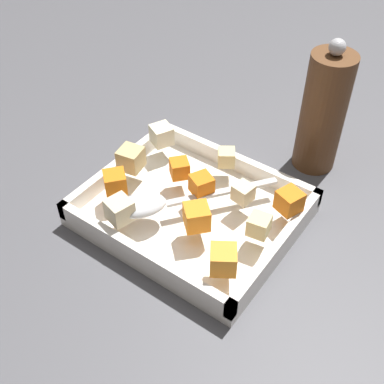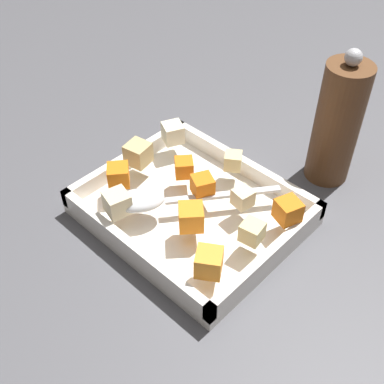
% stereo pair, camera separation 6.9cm
% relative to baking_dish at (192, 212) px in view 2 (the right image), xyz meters
% --- Properties ---
extents(ground_plane, '(4.00, 4.00, 0.00)m').
position_rel_baking_dish_xyz_m(ground_plane, '(-0.01, 0.02, -0.01)').
color(ground_plane, '#4C4C51').
extents(baking_dish, '(0.29, 0.24, 0.04)m').
position_rel_baking_dish_xyz_m(baking_dish, '(0.00, 0.00, 0.00)').
color(baking_dish, white).
rests_on(baking_dish, ground_plane).
extents(carrot_chunk_front_center, '(0.04, 0.04, 0.03)m').
position_rel_baking_dish_xyz_m(carrot_chunk_front_center, '(-0.10, -0.05, 0.04)').
color(carrot_chunk_front_center, orange).
rests_on(carrot_chunk_front_center, baking_dish).
extents(carrot_chunk_heap_side, '(0.04, 0.04, 0.03)m').
position_rel_baking_dish_xyz_m(carrot_chunk_heap_side, '(0.10, -0.08, 0.05)').
color(carrot_chunk_heap_side, orange).
rests_on(carrot_chunk_heap_side, baking_dish).
extents(carrot_chunk_corner_se, '(0.04, 0.04, 0.03)m').
position_rel_baking_dish_xyz_m(carrot_chunk_corner_se, '(0.00, 0.02, 0.04)').
color(carrot_chunk_corner_se, orange).
rests_on(carrot_chunk_corner_se, baking_dish).
extents(carrot_chunk_rim_edge, '(0.04, 0.04, 0.03)m').
position_rel_baking_dish_xyz_m(carrot_chunk_rim_edge, '(-0.04, 0.03, 0.04)').
color(carrot_chunk_rim_edge, orange).
rests_on(carrot_chunk_rim_edge, baking_dish).
extents(carrot_chunk_center, '(0.04, 0.04, 0.03)m').
position_rel_baking_dish_xyz_m(carrot_chunk_center, '(0.12, 0.06, 0.04)').
color(carrot_chunk_center, orange).
rests_on(carrot_chunk_center, baking_dish).
extents(carrot_chunk_corner_ne, '(0.05, 0.05, 0.03)m').
position_rel_baking_dish_xyz_m(carrot_chunk_corner_ne, '(0.04, -0.04, 0.05)').
color(carrot_chunk_corner_ne, orange).
rests_on(carrot_chunk_corner_ne, baking_dish).
extents(potato_chunk_near_left, '(0.04, 0.04, 0.03)m').
position_rel_baking_dish_xyz_m(potato_chunk_near_left, '(-0.11, 0.07, 0.04)').
color(potato_chunk_near_left, beige).
rests_on(potato_chunk_near_left, baking_dish).
extents(potato_chunk_far_right, '(0.04, 0.04, 0.03)m').
position_rel_baking_dish_xyz_m(potato_chunk_far_right, '(-0.05, -0.09, 0.04)').
color(potato_chunk_far_right, beige).
rests_on(potato_chunk_far_right, baking_dish).
extents(potato_chunk_back_center, '(0.03, 0.03, 0.03)m').
position_rel_baking_dish_xyz_m(potato_chunk_back_center, '(0.06, 0.04, 0.04)').
color(potato_chunk_back_center, beige).
rests_on(potato_chunk_back_center, baking_dish).
extents(potato_chunk_heap_top, '(0.03, 0.03, 0.02)m').
position_rel_baking_dish_xyz_m(potato_chunk_heap_top, '(-0.00, 0.09, 0.04)').
color(potato_chunk_heap_top, '#E0CC89').
rests_on(potato_chunk_heap_top, baking_dish).
extents(potato_chunk_far_left, '(0.03, 0.03, 0.03)m').
position_rel_baking_dish_xyz_m(potato_chunk_far_left, '(0.11, -0.00, 0.04)').
color(potato_chunk_far_left, '#E0CC89').
rests_on(potato_chunk_far_left, baking_dish).
extents(potato_chunk_corner_sw, '(0.04, 0.04, 0.03)m').
position_rel_baking_dish_xyz_m(potato_chunk_corner_sw, '(-0.11, -0.00, 0.05)').
color(potato_chunk_corner_sw, tan).
rests_on(potato_chunk_corner_sw, baking_dish).
extents(serving_spoon, '(0.16, 0.20, 0.02)m').
position_rel_baking_dish_xyz_m(serving_spoon, '(-0.03, -0.05, 0.04)').
color(serving_spoon, silver).
rests_on(serving_spoon, baking_dish).
extents(pepper_mill, '(0.07, 0.07, 0.22)m').
position_rel_baking_dish_xyz_m(pepper_mill, '(0.09, 0.22, 0.09)').
color(pepper_mill, brown).
rests_on(pepper_mill, ground_plane).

